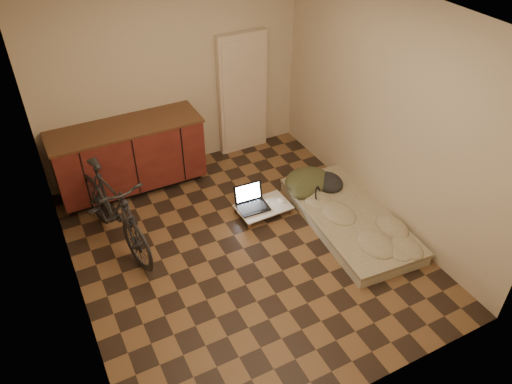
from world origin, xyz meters
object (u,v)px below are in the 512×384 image
futon (349,219)px  lap_desk (263,207)px  bicycle (112,205)px  laptop (251,202)px

futon → lap_desk: futon is taller
bicycle → laptop: bicycle is taller
bicycle → lap_desk: (1.69, -0.28, -0.44)m
futon → lap_desk: (-0.81, 0.65, 0.01)m
bicycle → lap_desk: bicycle is taller
bicycle → futon: 2.70m
futon → lap_desk: bearing=145.5°
futon → lap_desk: size_ratio=3.01×
lap_desk → laptop: bearing=147.4°
bicycle → futon: (2.50, -0.93, -0.45)m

